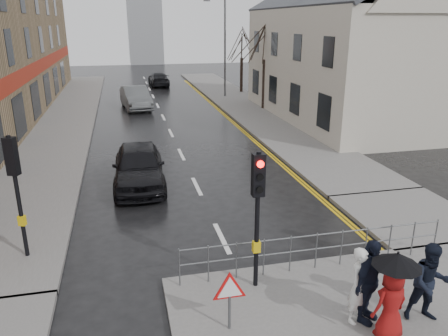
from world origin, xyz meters
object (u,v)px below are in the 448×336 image
pedestrian_with_umbrella (393,291)px  pedestrian_d (369,282)px  pedestrian_b (430,283)px  car_mid (136,98)px  car_parked (139,166)px  pedestrian_a (360,285)px

pedestrian_with_umbrella → pedestrian_d: size_ratio=1.01×
pedestrian_b → car_mid: (-5.05, 26.43, -0.22)m
car_parked → car_mid: (0.54, 16.45, -0.01)m
pedestrian_a → pedestrian_d: bearing=-42.9°
pedestrian_with_umbrella → car_parked: bearing=113.5°
pedestrian_with_umbrella → car_parked: 11.24m
pedestrian_a → car_mid: (-3.60, 26.13, -0.18)m
pedestrian_d → car_mid: 26.44m
pedestrian_b → car_mid: bearing=114.1°
pedestrian_a → car_mid: pedestrian_a is taller
pedestrian_b → pedestrian_with_umbrella: size_ratio=0.93×
pedestrian_b → pedestrian_a: bearing=-178.6°
pedestrian_a → pedestrian_b: 1.48m
pedestrian_with_umbrella → car_mid: 27.04m
pedestrian_with_umbrella → pedestrian_b: bearing=15.8°
pedestrian_with_umbrella → car_mid: size_ratio=0.39×
pedestrian_with_umbrella → car_parked: pedestrian_with_umbrella is taller
car_mid → pedestrian_with_umbrella: bearing=-88.8°
pedestrian_a → pedestrian_b: bearing=-40.1°
car_parked → car_mid: car_parked is taller
pedestrian_b → car_parked: (-5.59, 9.99, -0.21)m
pedestrian_d → car_mid: size_ratio=0.38×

